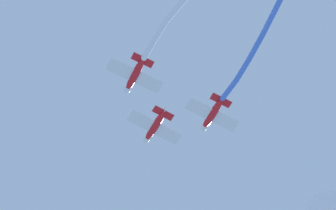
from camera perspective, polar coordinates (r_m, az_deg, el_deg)
airplane_lead at (r=83.53m, az=-1.22°, el=-1.98°), size 7.61×5.80×1.88m
airplane_left_wing at (r=80.51m, az=-3.04°, el=2.72°), size 7.60×5.82×1.88m
airplane_right_wing at (r=83.23m, az=4.04°, el=-0.84°), size 7.61×5.81×1.88m
smoke_trail_right_wing at (r=80.33m, az=8.91°, el=7.18°), size 7.32×21.65×3.34m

